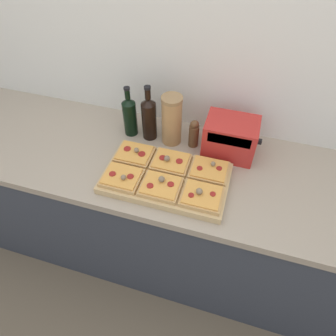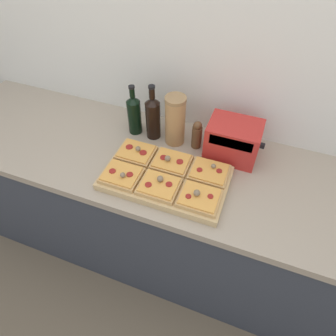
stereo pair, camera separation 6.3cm
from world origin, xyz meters
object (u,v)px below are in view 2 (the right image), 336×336
at_px(olive_oil_bottle, 134,114).
at_px(toaster_oven, 233,140).
at_px(pepper_mill, 197,135).
at_px(grain_jar_tall, 175,120).
at_px(cutting_board, 166,178).
at_px(wine_bottle, 153,117).

relative_size(olive_oil_bottle, toaster_oven, 1.02).
bearing_deg(pepper_mill, grain_jar_tall, 180.00).
bearing_deg(cutting_board, grain_jar_tall, 101.22).
xyz_separation_m(grain_jar_tall, toaster_oven, (0.29, -0.00, -0.04)).
bearing_deg(wine_bottle, grain_jar_tall, 0.00).
bearing_deg(olive_oil_bottle, pepper_mill, 0.00).
distance_m(wine_bottle, grain_jar_tall, 0.12).
height_order(olive_oil_bottle, grain_jar_tall, olive_oil_bottle).
xyz_separation_m(cutting_board, wine_bottle, (-0.17, 0.27, 0.10)).
relative_size(grain_jar_tall, pepper_mill, 1.71).
relative_size(olive_oil_bottle, wine_bottle, 0.92).
bearing_deg(toaster_oven, olive_oil_bottle, 179.91).
bearing_deg(toaster_oven, wine_bottle, 179.88).
bearing_deg(cutting_board, toaster_oven, 48.80).
xyz_separation_m(olive_oil_bottle, pepper_mill, (0.33, 0.00, -0.04)).
height_order(grain_jar_tall, pepper_mill, grain_jar_tall).
bearing_deg(cutting_board, wine_bottle, 122.23).
distance_m(grain_jar_tall, pepper_mill, 0.13).
bearing_deg(pepper_mill, toaster_oven, -0.27).
distance_m(grain_jar_tall, toaster_oven, 0.29).
distance_m(wine_bottle, toaster_oven, 0.41).
height_order(grain_jar_tall, toaster_oven, grain_jar_tall).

